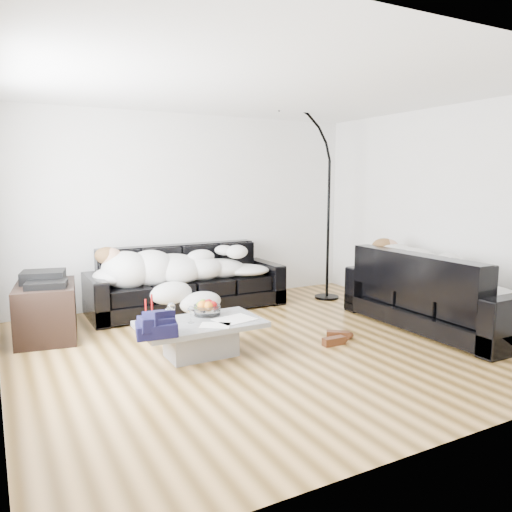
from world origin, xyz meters
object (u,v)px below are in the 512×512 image
sofa_right (437,290)px  sleeper_right (438,272)px  floor_lamp (328,215)px  sofa_back (187,279)px  sleeper_back (188,263)px  wine_glass_b (168,317)px  candle_right (152,307)px  candle_left (146,311)px  fruit_bowl (207,307)px  coffee_table (201,339)px  wine_glass_a (171,312)px  shoes (336,338)px  stereo (44,278)px  wine_glass_c (191,315)px  av_cabinet (46,311)px

sofa_right → sleeper_right: size_ratio=1.17×
floor_lamp → sofa_back: bearing=-179.1°
sleeper_back → sofa_back: bearing=90.0°
wine_glass_b → candle_right: candle_right is taller
sofa_right → candle_left: bearing=79.5°
fruit_bowl → coffee_table: bearing=-127.9°
wine_glass_a → candle_right: size_ratio=0.73×
sleeper_right → shoes: sleeper_right is taller
sofa_back → stereo: size_ratio=5.79×
wine_glass_b → candle_right: bearing=106.7°
coffee_table → sofa_back: bearing=73.5°
wine_glass_a → shoes: 1.76m
wine_glass_a → stereo: bearing=130.4°
sleeper_right → wine_glass_b: size_ratio=11.05×
sleeper_right → fruit_bowl: bearing=77.5°
wine_glass_c → candle_left: (-0.38, 0.21, 0.03)m
sleeper_right → stereo: size_ratio=4.29×
sofa_right → floor_lamp: 1.95m
fruit_bowl → candle_right: bearing=172.1°
coffee_table → av_cabinet: (-1.26, 1.32, 0.13)m
sleeper_right → fruit_bowl: 2.70m
sleeper_right → stereo: bearing=67.1°
sleeper_right → candle_left: (-3.26, 0.60, -0.19)m
wine_glass_b → stereo: (-0.94, 1.30, 0.23)m
shoes → av_cabinet: (-2.68, 1.61, 0.25)m
candle_left → candle_right: candle_right is taller
floor_lamp → wine_glass_c: bearing=-141.1°
stereo → floor_lamp: floor_lamp is taller
sofa_back → candle_left: (-0.99, -1.53, 0.04)m
sleeper_back → floor_lamp: floor_lamp is taller
sleeper_back → wine_glass_c: (-0.62, -1.69, -0.21)m
wine_glass_a → wine_glass_b: bearing=-121.9°
sleeper_right → stereo: (-4.04, 1.71, 0.01)m
sleeper_right → wine_glass_a: 3.08m
wine_glass_c → candle_right: bearing=138.4°
sofa_right → wine_glass_a: 3.08m
fruit_bowl → stereo: stereo is taller
sleeper_right → shoes: 1.50m
candle_left → shoes: (1.89, -0.50, -0.41)m
wine_glass_b → floor_lamp: bearing=25.7°
sleeper_right → av_cabinet: size_ratio=2.17×
candle_left → wine_glass_a: bearing=-20.9°
candle_right → stereo: bearing=129.5°
sofa_back → shoes: bearing=-66.2°
sofa_back → wine_glass_b: (-0.84, -1.73, 0.01)m
wine_glass_a → coffee_table: bearing=-26.9°
wine_glass_c → candle_right: size_ratio=0.63×
stereo → floor_lamp: size_ratio=0.18×
sofa_right → coffee_table: size_ratio=1.86×
wine_glass_a → sleeper_back: bearing=63.9°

